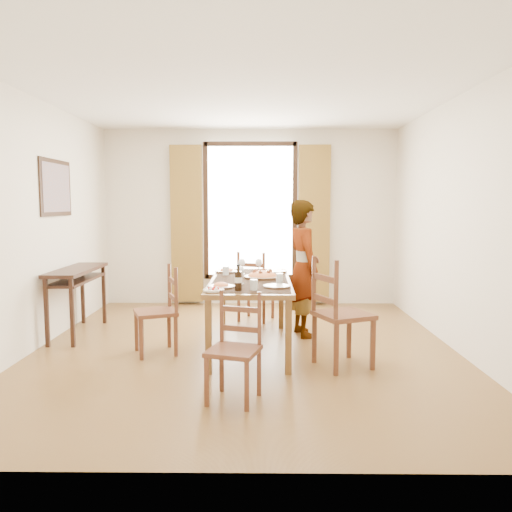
{
  "coord_description": "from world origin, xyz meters",
  "views": [
    {
      "loc": [
        0.18,
        -5.26,
        1.57
      ],
      "look_at": [
        0.11,
        0.12,
        1.0
      ],
      "focal_mm": 35.0,
      "sensor_mm": 36.0,
      "label": 1
    }
  ],
  "objects_px": {
    "pasta_platter": "(262,274)",
    "console_table": "(77,278)",
    "dining_table": "(250,285)",
    "man": "(304,268)"
  },
  "relations": [
    {
      "from": "pasta_platter",
      "to": "console_table",
      "type": "bearing_deg",
      "value": 167.88
    },
    {
      "from": "dining_table",
      "to": "console_table",
      "type": "bearing_deg",
      "value": 165.34
    },
    {
      "from": "console_table",
      "to": "dining_table",
      "type": "distance_m",
      "value": 2.16
    },
    {
      "from": "pasta_platter",
      "to": "dining_table",
      "type": "bearing_deg",
      "value": -151.23
    },
    {
      "from": "dining_table",
      "to": "man",
      "type": "distance_m",
      "value": 0.83
    },
    {
      "from": "dining_table",
      "to": "pasta_platter",
      "type": "xyz_separation_m",
      "value": [
        0.13,
        0.07,
        0.12
      ]
    },
    {
      "from": "console_table",
      "to": "dining_table",
      "type": "bearing_deg",
      "value": -14.66
    },
    {
      "from": "dining_table",
      "to": "pasta_platter",
      "type": "relative_size",
      "value": 4.56
    },
    {
      "from": "man",
      "to": "pasta_platter",
      "type": "relative_size",
      "value": 4.02
    },
    {
      "from": "console_table",
      "to": "man",
      "type": "xyz_separation_m",
      "value": [
        2.7,
        -0.01,
        0.12
      ]
    }
  ]
}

